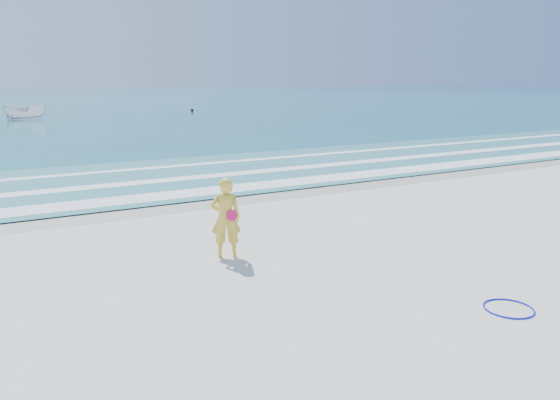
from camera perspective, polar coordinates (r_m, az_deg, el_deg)
ground at (r=11.63m, az=10.09°, el=-8.59°), size 400.00×400.00×0.00m
wet_sand at (r=19.12m, az=-7.23°, el=-0.02°), size 400.00×2.40×0.00m
ocean at (r=113.59m, az=-26.26°, el=9.34°), size 400.00×190.00×0.04m
shallow at (r=23.73m, az=-11.84°, el=2.40°), size 400.00×10.00×0.01m
foam_near at (r=20.30m, az=-8.63°, el=0.82°), size 400.00×1.40×0.01m
foam_mid at (r=22.98m, az=-11.23°, el=2.11°), size 400.00×0.90×0.01m
foam_far at (r=26.10m, az=-13.53°, el=3.25°), size 400.00×0.60×0.01m
hoop at (r=11.10m, az=22.78°, el=-10.41°), size 1.20×1.20×0.03m
boat at (r=60.73m, az=-25.04°, el=8.37°), size 4.20×2.03×1.56m
buoy at (r=68.31m, az=-9.17°, el=9.25°), size 0.38×0.38×0.38m
woman at (r=12.90m, az=-5.69°, el=-1.85°), size 0.82×0.69×1.92m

